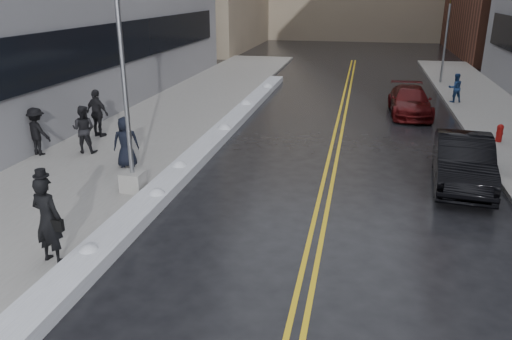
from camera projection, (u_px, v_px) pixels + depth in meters
The scene contains 16 objects.
ground at pixel (219, 234), 13.00m from camera, with size 160.00×160.00×0.00m, color black.
sidewalk_west at pixel (160, 124), 23.29m from camera, with size 5.50×50.00×0.15m, color gray.
lane_line_left at pixel (334, 136), 21.73m from camera, with size 0.12×50.00×0.01m, color gold.
lane_line_right at pixel (341, 136), 21.67m from camera, with size 0.12×50.00×0.01m, color gold.
snow_ridge at pixel (215, 138), 20.78m from camera, with size 0.90×30.00×0.34m, color silver.
lamppost at pixel (127, 115), 14.62m from camera, with size 0.65×0.65×7.62m.
fire_hydrant at pixel (500, 132), 20.24m from camera, with size 0.26×0.26×0.73m.
traffic_signal at pixel (447, 32), 32.23m from camera, with size 0.16×0.20×6.00m.
pedestrian_fedora at pixel (48, 220), 11.10m from camera, with size 0.75×0.50×2.07m, color black.
pedestrian_b at pixel (84, 129), 18.75m from camera, with size 0.88×0.69×1.81m, color black.
pedestrian_c at pixel (126, 142), 17.25m from camera, with size 0.87×0.56×1.78m, color black.
pedestrian_d at pixel (97, 113), 20.78m from camera, with size 1.17×0.49×1.99m, color black.
pedestrian_e at pixel (37, 131), 18.50m from camera, with size 1.16×0.67×1.79m, color black.
pedestrian_east at pixel (455, 88), 27.27m from camera, with size 0.76×0.59×1.57m, color navy.
car_black at pixel (463, 161), 16.05m from camera, with size 1.70×4.87×1.60m, color black.
car_maroon at pixel (410, 101), 25.13m from camera, with size 1.94×4.77×1.38m, color #410A0B.
Camera 1 is at (3.38, -11.19, 6.02)m, focal length 35.00 mm.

